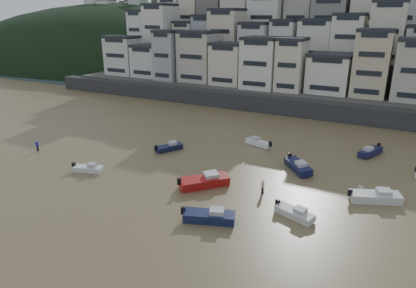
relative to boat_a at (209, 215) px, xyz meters
The scene contains 15 objects.
sea_strip 174.60m from the boat_a, 133.67° to the left, with size 340.00×340.00×0.00m, color #42515E.
harbor_wall 46.31m from the boat_a, 90.69° to the left, with size 140.00×3.00×3.50m, color #38383A.
hillside 87.10m from the boat_a, 87.22° to the left, with size 141.04×66.00×50.00m.
headland 157.06m from the boat_a, 132.23° to the left, with size 216.00×135.00×53.33m.
boat_a is the anchor object (origin of this frame).
boat_b 9.02m from the boat_a, 33.11° to the left, with size 4.73×1.55×1.29m, color silver, non-canonical shape.
boat_c 8.25m from the boat_a, 122.35° to the left, with size 6.81×2.23×1.86m, color #A51514, non-canonical shape.
boat_d 19.47m from the boat_a, 40.73° to the left, with size 6.07×1.99×1.66m, color silver, non-canonical shape.
boat_e 18.03m from the boat_a, 75.39° to the left, with size 5.95×1.95×1.62m, color #13163C, non-canonical shape.
boat_f 22.17m from the boat_a, 134.49° to the left, with size 4.80×1.57×1.31m, color #12193B, non-canonical shape.
boat_h 24.89m from the boat_a, 98.98° to the left, with size 4.96×1.62×1.35m, color silver, non-canonical shape.
boat_i 31.17m from the boat_a, 65.98° to the left, with size 5.29×1.73×1.44m, color #141741, non-canonical shape.
boat_j 20.88m from the boat_a, behind, with size 4.42×1.45×1.21m, color white, non-canonical shape.
person_blue 34.21m from the boat_a, 169.98° to the left, with size 0.44×0.44×1.74m, color #201BCC, non-canonical shape.
person_pink 9.01m from the boat_a, 72.87° to the left, with size 0.44×0.44×1.74m, color #E8A6A3, non-canonical shape.
Camera 1 is at (26.23, -11.04, 20.27)m, focal length 32.00 mm.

